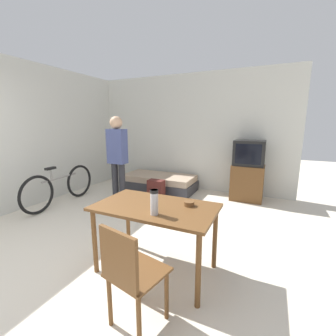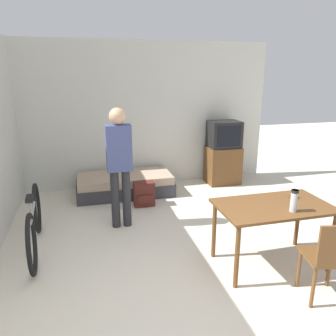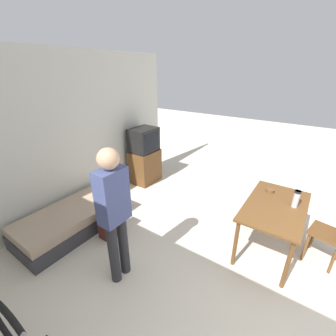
# 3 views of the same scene
# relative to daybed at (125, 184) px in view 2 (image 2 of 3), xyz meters

# --- Properties ---
(ground_plane) EXTENTS (20.00, 20.00, 0.00)m
(ground_plane) POSITION_rel_daybed_xyz_m (0.33, -3.47, -0.18)
(ground_plane) COLOR beige
(wall_back) EXTENTS (5.20, 0.06, 2.70)m
(wall_back) POSITION_rel_daybed_xyz_m (0.33, 0.52, 1.17)
(wall_back) COLOR silver
(wall_back) RESTS_ON ground_plane
(daybed) EXTENTS (1.71, 0.81, 0.37)m
(daybed) POSITION_rel_daybed_xyz_m (0.00, 0.00, 0.00)
(daybed) COLOR #333338
(daybed) RESTS_ON ground_plane
(tv) EXTENTS (0.63, 0.49, 1.24)m
(tv) POSITION_rel_daybed_xyz_m (1.97, 0.15, 0.42)
(tv) COLOR brown
(tv) RESTS_ON ground_plane
(dining_table) EXTENTS (1.25, 0.73, 0.74)m
(dining_table) POSITION_rel_daybed_xyz_m (1.32, -2.69, 0.46)
(dining_table) COLOR brown
(dining_table) RESTS_ON ground_plane
(wooden_chair) EXTENTS (0.47, 0.47, 0.86)m
(wooden_chair) POSITION_rel_daybed_xyz_m (1.49, -3.41, 0.31)
(wooden_chair) COLOR brown
(wooden_chair) RESTS_ON ground_plane
(bicycle) EXTENTS (0.16, 1.73, 0.78)m
(bicycle) POSITION_rel_daybed_xyz_m (-1.32, -1.67, 0.17)
(bicycle) COLOR black
(bicycle) RESTS_ON ground_plane
(person_standing) EXTENTS (0.34, 0.23, 1.70)m
(person_standing) POSITION_rel_daybed_xyz_m (-0.21, -1.28, 0.81)
(person_standing) COLOR #28282D
(person_standing) RESTS_ON ground_plane
(thermos_flask) EXTENTS (0.08, 0.08, 0.24)m
(thermos_flask) POSITION_rel_daybed_xyz_m (1.42, -2.89, 0.69)
(thermos_flask) COLOR #B7B7BC
(thermos_flask) RESTS_ON dining_table
(mate_bowl) EXTENTS (0.11, 0.11, 0.05)m
(mate_bowl) POSITION_rel_daybed_xyz_m (1.64, -2.54, 0.58)
(mate_bowl) COLOR brown
(mate_bowl) RESTS_ON dining_table
(backpack) EXTENTS (0.34, 0.24, 0.41)m
(backpack) POSITION_rel_daybed_xyz_m (0.24, -0.62, 0.02)
(backpack) COLOR #56231E
(backpack) RESTS_ON ground_plane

